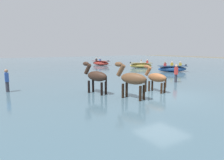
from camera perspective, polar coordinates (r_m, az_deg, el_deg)
ground_plane at (r=11.55m, az=14.25°, el=-5.53°), size 120.00×120.00×0.00m
water_surface at (r=19.63m, az=-7.40°, el=0.93°), size 90.00×90.00×0.26m
horse_lead_chestnut at (r=12.22m, az=12.42°, el=0.52°), size 0.63×1.70×1.84m
horse_trailing_dark_bay at (r=11.53m, az=-4.55°, el=0.87°), size 0.92×1.89×2.06m
horse_flank_bay at (r=10.35m, az=5.71°, el=0.15°), size 1.00×1.94×2.13m
boat_distant_west at (r=31.60m, az=-3.24°, el=4.85°), size 2.15×3.32×1.16m
boat_mid_outer at (r=27.59m, az=8.22°, el=4.17°), size 3.19×2.41×1.14m
boat_far_inshore at (r=23.51m, az=16.79°, el=3.10°), size 3.44×2.49×1.15m
person_wading_mid at (r=13.49m, az=-27.71°, el=-0.47°), size 0.21×0.32×1.63m
person_wading_close at (r=16.16m, az=17.73°, el=1.52°), size 0.34×0.38×1.63m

